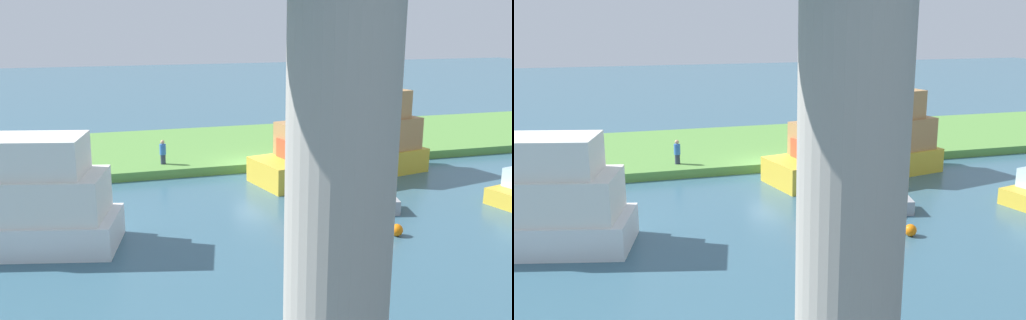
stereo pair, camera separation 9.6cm
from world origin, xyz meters
The scene contains 9 objects.
ground_plane centered at (0.00, 0.00, 0.00)m, with size 160.00×160.00×0.00m, color #386075.
grassy_bank centered at (0.00, -6.00, 0.25)m, with size 80.00×12.00×0.50m, color #5B9342.
bridge_pylon centered at (3.75, 19.45, 5.48)m, with size 2.45×2.45×10.97m, color #9E998E.
person_on_bank centered at (5.09, -1.45, 1.20)m, with size 0.41×0.41×1.39m.
mooring_post centered at (-7.95, -0.80, 0.87)m, with size 0.20×0.20×0.73m, color brown.
motorboat_white centered at (-4.64, 2.01, 1.91)m, with size 10.56×5.46×5.15m.
motorboat_red centered at (-2.09, 7.83, 0.49)m, with size 4.36×2.37×1.38m.
houseboat_blue centered at (12.43, 8.08, 1.77)m, with size 9.80×5.19×4.77m.
marker_buoy centered at (-2.67, 11.16, 0.25)m, with size 0.50×0.50×0.50m, color orange.
Camera 1 is at (9.00, 30.75, 8.59)m, focal length 40.68 mm.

